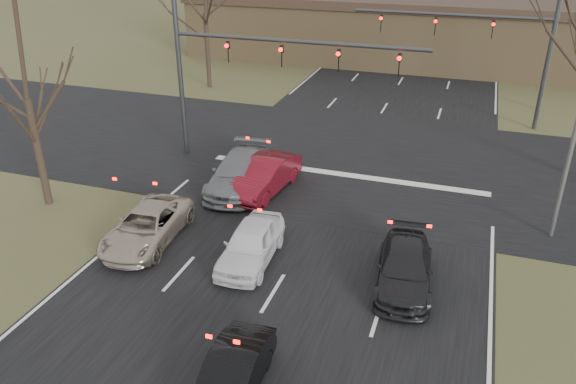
# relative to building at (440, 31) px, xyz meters

# --- Properties ---
(ground) EXTENTS (360.00, 360.00, 0.00)m
(ground) POSITION_rel_building_xyz_m (-2.00, -38.00, -2.67)
(ground) COLOR #474927
(ground) RESTS_ON ground
(road_main) EXTENTS (14.00, 300.00, 0.02)m
(road_main) POSITION_rel_building_xyz_m (-2.00, 22.00, -2.66)
(road_main) COLOR black
(road_main) RESTS_ON ground
(road_cross) EXTENTS (200.00, 14.00, 0.02)m
(road_cross) POSITION_rel_building_xyz_m (-2.00, -23.00, -2.65)
(road_cross) COLOR black
(road_cross) RESTS_ON ground
(building) EXTENTS (42.40, 10.40, 5.30)m
(building) POSITION_rel_building_xyz_m (0.00, 0.00, 0.00)
(building) COLOR olive
(building) RESTS_ON ground
(mast_arm_near) EXTENTS (12.12, 0.24, 8.00)m
(mast_arm_near) POSITION_rel_building_xyz_m (-7.23, -25.00, 2.41)
(mast_arm_near) COLOR #383A3D
(mast_arm_near) RESTS_ON ground
(mast_arm_far) EXTENTS (11.12, 0.24, 8.00)m
(mast_arm_far) POSITION_rel_building_xyz_m (4.18, -15.00, 2.35)
(mast_arm_far) COLOR #383A3D
(mast_arm_far) RESTS_ON ground
(streetlight_right_far) EXTENTS (2.34, 0.25, 10.00)m
(streetlight_right_far) POSITION_rel_building_xyz_m (7.32, -11.00, 2.92)
(streetlight_right_far) COLOR gray
(streetlight_right_far) RESTS_ON ground
(tree_left_near) EXTENTS (5.10, 5.10, 8.50)m
(tree_left_near) POSITION_rel_building_xyz_m (-13.50, -32.00, 3.90)
(tree_left_near) COLOR black
(tree_left_near) RESTS_ON ground
(car_silver_suv) EXTENTS (2.56, 4.90, 1.32)m
(car_silver_suv) POSITION_rel_building_xyz_m (-7.69, -33.40, -2.01)
(car_silver_suv) COLOR #AC9E8B
(car_silver_suv) RESTS_ON ground
(car_white_sedan) EXTENTS (1.90, 4.22, 1.41)m
(car_white_sedan) POSITION_rel_building_xyz_m (-3.43, -33.38, -1.96)
(car_white_sedan) COLOR white
(car_white_sedan) RESTS_ON ground
(car_black_hatch) EXTENTS (1.50, 3.82, 1.24)m
(car_black_hatch) POSITION_rel_building_xyz_m (-1.50, -39.43, -2.05)
(car_black_hatch) COLOR black
(car_black_hatch) RESTS_ON ground
(car_charcoal_sedan) EXTENTS (2.25, 4.60, 1.29)m
(car_charcoal_sedan) POSITION_rel_building_xyz_m (2.00, -33.08, -2.02)
(car_charcoal_sedan) COLOR black
(car_charcoal_sedan) RESTS_ON ground
(car_grey_ahead) EXTENTS (2.75, 5.51, 1.54)m
(car_grey_ahead) POSITION_rel_building_xyz_m (-6.24, -27.90, -1.90)
(car_grey_ahead) COLOR slate
(car_grey_ahead) RESTS_ON ground
(car_red_ahead) EXTENTS (2.18, 4.78, 1.52)m
(car_red_ahead) POSITION_rel_building_xyz_m (-5.00, -27.88, -1.91)
(car_red_ahead) COLOR maroon
(car_red_ahead) RESTS_ON ground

